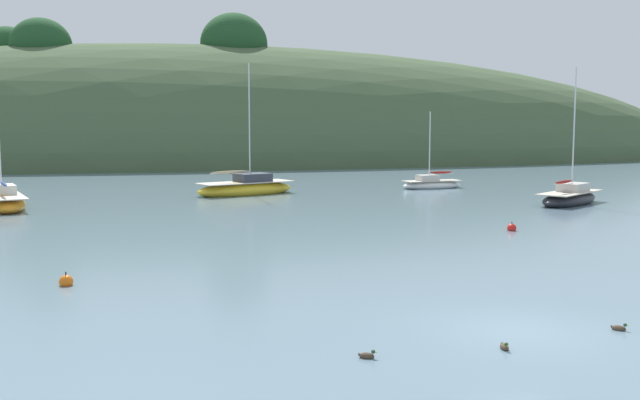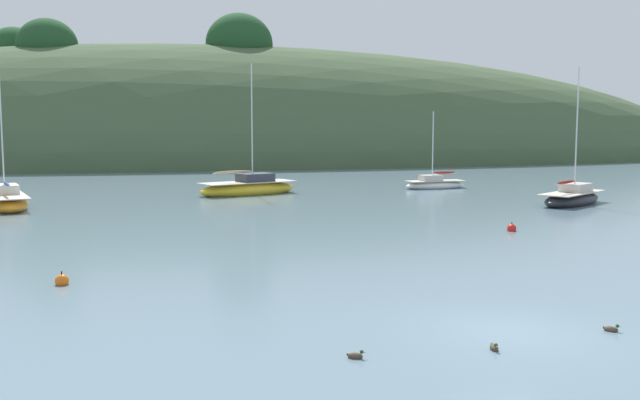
{
  "view_description": "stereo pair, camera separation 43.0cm",
  "coord_description": "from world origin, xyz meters",
  "px_view_note": "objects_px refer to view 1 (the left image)",
  "views": [
    {
      "loc": [
        -8.98,
        -15.29,
        5.09
      ],
      "look_at": [
        0.0,
        20.0,
        1.2
      ],
      "focal_mm": 39.65,
      "sensor_mm": 36.0,
      "label": 1
    },
    {
      "loc": [
        -8.56,
        -15.4,
        5.09
      ],
      "look_at": [
        0.0,
        20.0,
        1.2
      ],
      "focal_mm": 39.65,
      "sensor_mm": 36.0,
      "label": 2
    }
  ],
  "objects_px": {
    "sailboat_navy_dinghy": "(570,198)",
    "mooring_buoy_channel": "(66,282)",
    "sailboat_red_portside": "(246,188)",
    "sailboat_cream_ketch": "(432,184)",
    "duck_straggler": "(367,356)",
    "sailboat_teal_outer": "(3,202)",
    "duck_lead": "(619,328)",
    "duck_trailing": "(504,347)",
    "mooring_buoy_outer": "(512,228)"
  },
  "relations": [
    {
      "from": "mooring_buoy_outer",
      "to": "duck_trailing",
      "type": "bearing_deg",
      "value": -119.9
    },
    {
      "from": "sailboat_teal_outer",
      "to": "duck_trailing",
      "type": "bearing_deg",
      "value": -63.24
    },
    {
      "from": "mooring_buoy_channel",
      "to": "duck_straggler",
      "type": "height_order",
      "value": "mooring_buoy_channel"
    },
    {
      "from": "duck_trailing",
      "to": "duck_lead",
      "type": "height_order",
      "value": "same"
    },
    {
      "from": "sailboat_red_portside",
      "to": "sailboat_cream_ketch",
      "type": "bearing_deg",
      "value": 4.92
    },
    {
      "from": "sailboat_cream_ketch",
      "to": "mooring_buoy_outer",
      "type": "bearing_deg",
      "value": -103.56
    },
    {
      "from": "sailboat_red_portside",
      "to": "duck_lead",
      "type": "xyz_separation_m",
      "value": [
        3.98,
        -36.54,
        -0.4
      ]
    },
    {
      "from": "mooring_buoy_outer",
      "to": "duck_lead",
      "type": "xyz_separation_m",
      "value": [
        -5.85,
        -15.63,
        -0.07
      ]
    },
    {
      "from": "sailboat_red_portside",
      "to": "mooring_buoy_channel",
      "type": "xyz_separation_m",
      "value": [
        -9.85,
        -27.94,
        -0.34
      ]
    },
    {
      "from": "sailboat_cream_ketch",
      "to": "sailboat_teal_outer",
      "type": "xyz_separation_m",
      "value": [
        -30.85,
        -6.49,
        0.09
      ]
    },
    {
      "from": "sailboat_red_portside",
      "to": "duck_lead",
      "type": "bearing_deg",
      "value": -83.78
    },
    {
      "from": "sailboat_red_portside",
      "to": "sailboat_cream_ketch",
      "type": "height_order",
      "value": "sailboat_red_portside"
    },
    {
      "from": "sailboat_navy_dinghy",
      "to": "duck_straggler",
      "type": "relative_size",
      "value": 22.18
    },
    {
      "from": "sailboat_red_portside",
      "to": "sailboat_navy_dinghy",
      "type": "xyz_separation_m",
      "value": [
        19.31,
        -11.43,
        -0.05
      ]
    },
    {
      "from": "sailboat_teal_outer",
      "to": "mooring_buoy_channel",
      "type": "relative_size",
      "value": 16.68
    },
    {
      "from": "sailboat_navy_dinghy",
      "to": "duck_straggler",
      "type": "xyz_separation_m",
      "value": [
        -22.06,
        -25.57,
        -0.35
      ]
    },
    {
      "from": "sailboat_teal_outer",
      "to": "duck_trailing",
      "type": "distance_m",
      "value": 35.84
    },
    {
      "from": "sailboat_red_portside",
      "to": "duck_trailing",
      "type": "xyz_separation_m",
      "value": [
        0.47,
        -37.18,
        -0.4
      ]
    },
    {
      "from": "mooring_buoy_channel",
      "to": "duck_straggler",
      "type": "distance_m",
      "value": 11.51
    },
    {
      "from": "sailboat_navy_dinghy",
      "to": "mooring_buoy_channel",
      "type": "relative_size",
      "value": 16.62
    },
    {
      "from": "sailboat_navy_dinghy",
      "to": "duck_lead",
      "type": "bearing_deg",
      "value": -121.4
    },
    {
      "from": "sailboat_navy_dinghy",
      "to": "mooring_buoy_outer",
      "type": "relative_size",
      "value": 16.62
    },
    {
      "from": "sailboat_teal_outer",
      "to": "duck_straggler",
      "type": "height_order",
      "value": "sailboat_teal_outer"
    },
    {
      "from": "sailboat_red_portside",
      "to": "duck_trailing",
      "type": "relative_size",
      "value": 23.06
    },
    {
      "from": "sailboat_red_portside",
      "to": "sailboat_cream_ketch",
      "type": "xyz_separation_m",
      "value": [
        15.19,
        1.31,
        -0.12
      ]
    },
    {
      "from": "duck_straggler",
      "to": "duck_lead",
      "type": "height_order",
      "value": "same"
    },
    {
      "from": "sailboat_cream_ketch",
      "to": "mooring_buoy_outer",
      "type": "height_order",
      "value": "sailboat_cream_ketch"
    },
    {
      "from": "sailboat_cream_ketch",
      "to": "duck_straggler",
      "type": "distance_m",
      "value": 42.3
    },
    {
      "from": "sailboat_red_portside",
      "to": "duck_trailing",
      "type": "distance_m",
      "value": 37.19
    },
    {
      "from": "sailboat_teal_outer",
      "to": "sailboat_red_portside",
      "type": "bearing_deg",
      "value": 18.32
    },
    {
      "from": "mooring_buoy_outer",
      "to": "duck_trailing",
      "type": "height_order",
      "value": "mooring_buoy_outer"
    },
    {
      "from": "duck_lead",
      "to": "sailboat_cream_ketch",
      "type": "bearing_deg",
      "value": 73.5
    },
    {
      "from": "sailboat_navy_dinghy",
      "to": "duck_lead",
      "type": "relative_size",
      "value": 24.32
    },
    {
      "from": "sailboat_cream_ketch",
      "to": "duck_trailing",
      "type": "distance_m",
      "value": 41.21
    },
    {
      "from": "sailboat_navy_dinghy",
      "to": "sailboat_teal_outer",
      "type": "height_order",
      "value": "sailboat_teal_outer"
    },
    {
      "from": "sailboat_teal_outer",
      "to": "duck_straggler",
      "type": "distance_m",
      "value": 34.33
    },
    {
      "from": "sailboat_red_portside",
      "to": "duck_lead",
      "type": "distance_m",
      "value": 36.76
    },
    {
      "from": "sailboat_red_portside",
      "to": "duck_straggler",
      "type": "distance_m",
      "value": 37.1
    },
    {
      "from": "mooring_buoy_channel",
      "to": "duck_straggler",
      "type": "relative_size",
      "value": 1.33
    },
    {
      "from": "sailboat_red_portside",
      "to": "duck_straggler",
      "type": "relative_size",
      "value": 24.19
    },
    {
      "from": "sailboat_navy_dinghy",
      "to": "mooring_buoy_channel",
      "type": "distance_m",
      "value": 33.51
    },
    {
      "from": "sailboat_red_portside",
      "to": "sailboat_teal_outer",
      "type": "relative_size",
      "value": 1.09
    },
    {
      "from": "duck_lead",
      "to": "duck_trailing",
      "type": "bearing_deg",
      "value": -169.54
    },
    {
      "from": "sailboat_red_portside",
      "to": "sailboat_cream_ketch",
      "type": "relative_size",
      "value": 1.55
    },
    {
      "from": "mooring_buoy_outer",
      "to": "mooring_buoy_channel",
      "type": "distance_m",
      "value": 20.9
    },
    {
      "from": "sailboat_red_portside",
      "to": "duck_lead",
      "type": "relative_size",
      "value": 26.52
    },
    {
      "from": "sailboat_red_portside",
      "to": "mooring_buoy_channel",
      "type": "distance_m",
      "value": 29.62
    },
    {
      "from": "sailboat_red_portside",
      "to": "mooring_buoy_channel",
      "type": "height_order",
      "value": "sailboat_red_portside"
    },
    {
      "from": "sailboat_cream_ketch",
      "to": "duck_trailing",
      "type": "height_order",
      "value": "sailboat_cream_ketch"
    },
    {
      "from": "sailboat_teal_outer",
      "to": "duck_trailing",
      "type": "height_order",
      "value": "sailboat_teal_outer"
    }
  ]
}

